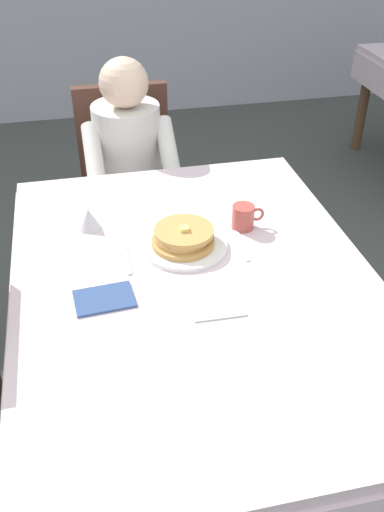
% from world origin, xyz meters
% --- Properties ---
extents(ground_plane, '(14.00, 14.00, 0.00)m').
position_xyz_m(ground_plane, '(0.00, 0.00, 0.00)').
color(ground_plane, '#474C47').
extents(dining_table_main, '(1.12, 1.52, 0.74)m').
position_xyz_m(dining_table_main, '(0.00, 0.00, 0.65)').
color(dining_table_main, silver).
rests_on(dining_table_main, ground).
extents(chair_diner, '(0.44, 0.45, 0.93)m').
position_xyz_m(chair_diner, '(-0.08, 1.17, 0.53)').
color(chair_diner, '#4C2D23').
rests_on(chair_diner, ground).
extents(diner_person, '(0.40, 0.43, 1.12)m').
position_xyz_m(diner_person, '(-0.08, 1.01, 0.67)').
color(diner_person, silver).
rests_on(diner_person, ground).
extents(plate_breakfast, '(0.28, 0.28, 0.02)m').
position_xyz_m(plate_breakfast, '(-0.00, 0.17, 0.75)').
color(plate_breakfast, white).
rests_on(plate_breakfast, dining_table_main).
extents(breakfast_stack, '(0.21, 0.21, 0.06)m').
position_xyz_m(breakfast_stack, '(-0.01, 0.17, 0.78)').
color(breakfast_stack, tan).
rests_on(breakfast_stack, plate_breakfast).
extents(cup_coffee, '(0.11, 0.08, 0.08)m').
position_xyz_m(cup_coffee, '(0.22, 0.25, 0.78)').
color(cup_coffee, '#B24C42').
rests_on(cup_coffee, dining_table_main).
extents(syrup_pitcher, '(0.08, 0.08, 0.07)m').
position_xyz_m(syrup_pitcher, '(-0.29, 0.36, 0.78)').
color(syrup_pitcher, silver).
rests_on(syrup_pitcher, dining_table_main).
extents(fork_left_of_plate, '(0.02, 0.18, 0.00)m').
position_xyz_m(fork_left_of_plate, '(-0.19, 0.15, 0.74)').
color(fork_left_of_plate, silver).
rests_on(fork_left_of_plate, dining_table_main).
extents(knife_right_of_plate, '(0.03, 0.20, 0.00)m').
position_xyz_m(knife_right_of_plate, '(0.19, 0.15, 0.74)').
color(knife_right_of_plate, silver).
rests_on(knife_right_of_plate, dining_table_main).
extents(spoon_near_edge, '(0.15, 0.02, 0.00)m').
position_xyz_m(spoon_near_edge, '(0.03, -0.19, 0.74)').
color(spoon_near_edge, silver).
rests_on(spoon_near_edge, dining_table_main).
extents(napkin_folded, '(0.18, 0.13, 0.01)m').
position_xyz_m(napkin_folded, '(-0.28, -0.04, 0.74)').
color(napkin_folded, '#334C7F').
rests_on(napkin_folded, dining_table_main).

